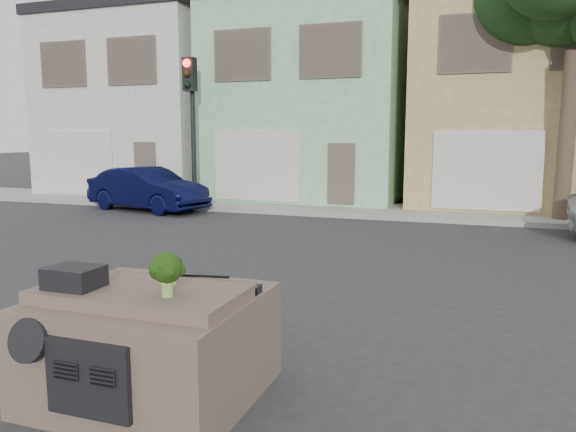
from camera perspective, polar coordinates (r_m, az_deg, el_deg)
The scene contains 12 objects.
ground_plane at distance 8.42m, azimuth -2.17°, elevation -9.20°, with size 120.00×120.00×0.00m, color #303033.
sidewalk at distance 18.37m, azimuth 10.05°, elevation 0.49°, with size 40.00×3.00×0.15m, color gray.
townhouse_white at distance 26.06m, azimuth -13.13°, elevation 10.82°, with size 7.20×8.20×7.55m, color silver.
townhouse_mint at distance 22.93m, azimuth 3.19°, elevation 11.40°, with size 7.20×8.20×7.55m, color #90C897.
townhouse_tan at distance 22.01m, azimuth 22.62°, elevation 10.91°, with size 7.20×8.20×7.55m, color tan.
navy_sedan at distance 19.39m, azimuth -14.03°, elevation 0.55°, with size 1.53×4.39×1.44m, color #080A32.
traffic_signal at distance 19.43m, azimuth -9.74°, elevation 8.24°, with size 0.40×0.40×5.10m, color black.
tree_near at distance 17.46m, azimuth 26.86°, elevation 13.08°, with size 4.40×4.00×8.50m, color #1C3C19.
car_dashboard at distance 5.71m, azimuth -13.67°, elevation -12.13°, with size 2.00×1.80×1.12m, color brown.
instrument_hump at distance 5.59m, azimuth -20.88°, elevation -5.82°, with size 0.48×0.38×0.20m, color black.
wiper_arm at distance 5.72m, azimuth -9.41°, elevation -6.00°, with size 0.70×0.03×0.02m, color black.
broccoli at distance 5.04m, azimuth -12.21°, elevation -5.77°, with size 0.33×0.33×0.41m, color black.
Camera 1 is at (2.99, -7.46, 2.53)m, focal length 35.00 mm.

